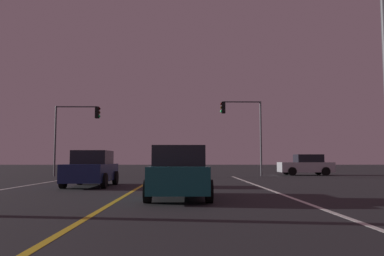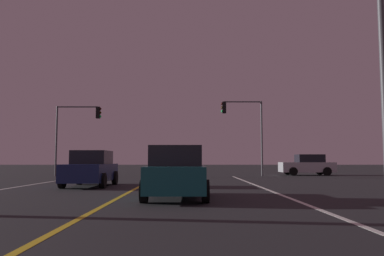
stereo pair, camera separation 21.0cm
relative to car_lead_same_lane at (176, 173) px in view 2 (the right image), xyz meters
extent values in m
cube|color=silver|center=(3.73, -0.81, -0.82)|extent=(0.16, 35.08, 0.01)
cube|color=gold|center=(-1.92, -0.81, -0.82)|extent=(0.16, 35.08, 0.01)
cylinder|color=black|center=(-0.90, 1.41, -0.48)|extent=(0.22, 0.68, 0.68)
cylinder|color=black|center=(0.90, 1.41, -0.48)|extent=(0.22, 0.68, 0.68)
cylinder|color=black|center=(-0.90, -1.29, -0.48)|extent=(0.22, 0.68, 0.68)
cylinder|color=black|center=(0.90, -1.29, -0.48)|extent=(0.22, 0.68, 0.68)
cube|color=#145156|center=(0.00, 0.06, -0.16)|extent=(1.80, 4.30, 0.80)
cube|color=black|center=(0.00, -0.19, 0.56)|extent=(1.60, 2.10, 0.64)
cube|color=red|center=(-0.60, -2.04, -0.06)|extent=(0.24, 0.08, 0.16)
cube|color=red|center=(0.60, -2.04, -0.06)|extent=(0.24, 0.08, 0.16)
cylinder|color=black|center=(-3.38, 4.45, -0.48)|extent=(0.22, 0.68, 0.68)
cylinder|color=black|center=(-5.18, 4.45, -0.48)|extent=(0.22, 0.68, 0.68)
cylinder|color=black|center=(-3.38, 7.15, -0.48)|extent=(0.22, 0.68, 0.68)
cylinder|color=black|center=(-5.18, 7.15, -0.48)|extent=(0.22, 0.68, 0.68)
cube|color=navy|center=(-4.28, 5.80, -0.16)|extent=(1.80, 4.30, 0.80)
cube|color=black|center=(-4.28, 6.05, 0.56)|extent=(1.60, 2.10, 0.64)
cube|color=red|center=(-3.68, 7.90, -0.06)|extent=(0.24, 0.08, 0.16)
cube|color=red|center=(-4.88, 7.90, -0.06)|extent=(0.24, 0.08, 0.16)
cylinder|color=black|center=(8.69, 18.13, -0.48)|extent=(0.68, 0.22, 0.68)
cylinder|color=black|center=(8.69, 19.93, -0.48)|extent=(0.68, 0.22, 0.68)
cylinder|color=black|center=(11.39, 18.13, -0.48)|extent=(0.68, 0.22, 0.68)
cylinder|color=black|center=(11.39, 19.93, -0.48)|extent=(0.68, 0.22, 0.68)
cube|color=#B7BABF|center=(10.04, 19.03, -0.16)|extent=(4.30, 1.80, 0.80)
cube|color=black|center=(10.29, 19.03, 0.56)|extent=(2.10, 1.60, 0.64)
cube|color=red|center=(12.14, 18.43, -0.06)|extent=(0.08, 0.24, 0.16)
cube|color=red|center=(12.14, 19.63, -0.06)|extent=(0.08, 0.24, 0.16)
cylinder|color=#4C4C51|center=(6.04, 17.23, 2.10)|extent=(0.14, 0.14, 5.84)
cylinder|color=#4C4C51|center=(4.59, 17.23, 4.96)|extent=(2.90, 0.10, 0.10)
cube|color=black|center=(3.14, 17.23, 4.51)|extent=(0.28, 0.36, 0.90)
sphere|color=#3A0605|center=(2.98, 17.23, 4.81)|extent=(0.20, 0.20, 0.20)
sphere|color=#3C2706|center=(2.98, 17.23, 4.51)|extent=(0.20, 0.20, 0.20)
sphere|color=#19E059|center=(2.98, 17.23, 4.21)|extent=(0.20, 0.20, 0.20)
cylinder|color=#4C4C51|center=(-9.89, 17.23, 1.89)|extent=(0.14, 0.14, 5.43)
cylinder|color=#4C4C51|center=(-8.30, 17.23, 4.55)|extent=(3.19, 0.10, 0.10)
cube|color=black|center=(-6.70, 17.23, 4.10)|extent=(0.28, 0.36, 0.90)
sphere|color=#3A0605|center=(-6.54, 17.23, 4.40)|extent=(0.20, 0.20, 0.20)
sphere|color=#3C2706|center=(-6.54, 17.23, 4.10)|extent=(0.20, 0.20, 0.20)
sphere|color=#19E059|center=(-6.54, 17.23, 3.80)|extent=(0.20, 0.20, 0.20)
cylinder|color=#4C4C51|center=(5.92, -1.98, 2.78)|extent=(0.18, 0.18, 7.21)
camera|label=1|loc=(0.23, -12.70, 0.43)|focal=36.17mm
camera|label=2|loc=(0.44, -12.70, 0.43)|focal=36.17mm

